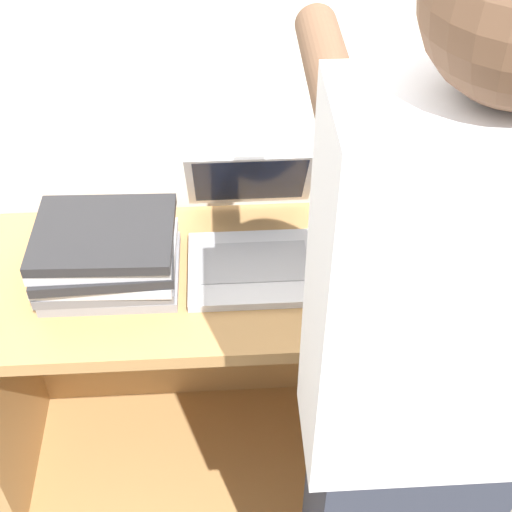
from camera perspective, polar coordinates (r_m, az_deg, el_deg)
The scene contains 6 objects.
wall_back at distance 1.74m, azimuth -0.86°, elevation 16.90°, with size 8.00×0.05×2.40m.
cart at distance 2.03m, azimuth -0.24°, elevation -7.84°, with size 1.39×0.50×0.79m.
laptop_open at distance 1.70m, azimuth -0.27°, elevation 1.41°, with size 0.31×0.38×0.24m.
laptop_stack_left at distance 1.66m, azimuth -11.86°, elevation 0.21°, with size 0.32×0.27×0.15m.
laptop_stack_right at distance 1.70m, azimuth 11.28°, elevation 0.41°, with size 0.33×0.27×0.10m.
person at distance 1.31m, azimuth 12.74°, elevation -12.58°, with size 0.40×0.54×1.78m.
Camera 1 is at (-0.07, -0.95, 1.97)m, focal length 50.00 mm.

